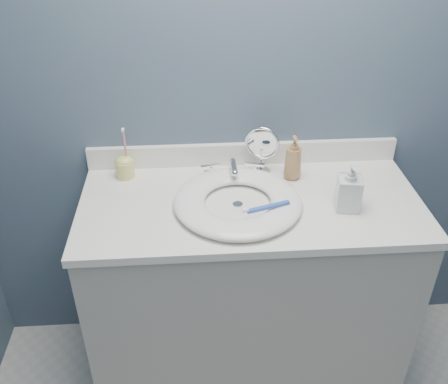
{
  "coord_description": "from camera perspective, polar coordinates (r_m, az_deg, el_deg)",
  "views": [
    {
      "loc": [
        -0.2,
        -0.49,
        1.88
      ],
      "look_at": [
        -0.1,
        0.94,
        0.94
      ],
      "focal_mm": 40.0,
      "sensor_mm": 36.0,
      "label": 1
    }
  ],
  "objects": [
    {
      "name": "soap_bottle_amber",
      "position": [
        1.88,
        7.93,
        3.9
      ],
      "size": [
        0.07,
        0.07,
        0.17
      ],
      "primitive_type": "imported",
      "rotation": [
        0.0,
        0.0,
        0.05
      ],
      "color": "#A37549",
      "rests_on": "countertop"
    },
    {
      "name": "makeup_mirror",
      "position": [
        1.89,
        4.35,
        5.01
      ],
      "size": [
        0.13,
        0.08,
        0.2
      ],
      "rotation": [
        0.0,
        0.0,
        -0.35
      ],
      "color": "silver",
      "rests_on": "countertop"
    },
    {
      "name": "vanity_cabinet",
      "position": [
        2.07,
        2.7,
        -11.43
      ],
      "size": [
        1.2,
        0.55,
        0.85
      ],
      "primitive_type": "cube",
      "color": "#A7A398",
      "rests_on": "ground"
    },
    {
      "name": "faucet",
      "position": [
        1.9,
        1.03,
        2.49
      ],
      "size": [
        0.25,
        0.13,
        0.07
      ],
      "color": "silver",
      "rests_on": "countertop"
    },
    {
      "name": "countertop",
      "position": [
        1.79,
        3.07,
        -1.36
      ],
      "size": [
        1.22,
        0.57,
        0.03
      ],
      "primitive_type": "cube",
      "color": "white",
      "rests_on": "vanity_cabinet"
    },
    {
      "name": "drain",
      "position": [
        1.75,
        1.57,
        -1.47
      ],
      "size": [
        0.04,
        0.04,
        0.01
      ],
      "primitive_type": "cylinder",
      "color": "silver",
      "rests_on": "countertop"
    },
    {
      "name": "toothbrush_lying",
      "position": [
        1.67,
        4.88,
        -1.76
      ],
      "size": [
        0.17,
        0.07,
        0.02
      ],
      "rotation": [
        0.0,
        0.0,
        0.3
      ],
      "color": "#3353B6",
      "rests_on": "basin"
    },
    {
      "name": "backsplash",
      "position": [
        1.98,
        2.24,
        4.39
      ],
      "size": [
        1.22,
        0.02,
        0.09
      ],
      "primitive_type": "cube",
      "color": "white",
      "rests_on": "countertop"
    },
    {
      "name": "toothbrush_holder",
      "position": [
        1.93,
        -11.29,
        2.94
      ],
      "size": [
        0.07,
        0.07,
        0.2
      ],
      "rotation": [
        0.0,
        0.0,
        -0.01
      ],
      "color": "#DED76F",
      "rests_on": "countertop"
    },
    {
      "name": "soap_bottle_clear",
      "position": [
        1.74,
        14.16,
        0.63
      ],
      "size": [
        0.09,
        0.09,
        0.18
      ],
      "primitive_type": "imported",
      "rotation": [
        0.0,
        0.0,
        -0.17
      ],
      "color": "silver",
      "rests_on": "countertop"
    },
    {
      "name": "back_wall",
      "position": [
        1.87,
        2.38,
        11.95
      ],
      "size": [
        2.2,
        0.02,
        2.4
      ],
      "primitive_type": "cube",
      "color": "#455D68",
      "rests_on": "ground"
    },
    {
      "name": "basin",
      "position": [
        1.74,
        1.58,
        -1.07
      ],
      "size": [
        0.45,
        0.45,
        0.04
      ],
      "primitive_type": null,
      "color": "white",
      "rests_on": "countertop"
    }
  ]
}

